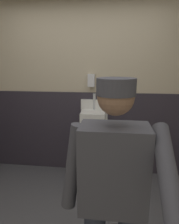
# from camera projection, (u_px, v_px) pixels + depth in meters

# --- Properties ---
(wall_back) EXTENTS (4.94, 0.12, 2.77)m
(wall_back) POSITION_uv_depth(u_px,v_px,m) (86.00, 83.00, 2.99)
(wall_back) COLOR beige
(wall_back) RESTS_ON ground_plane
(wainscot_band_back) EXTENTS (4.34, 0.03, 1.25)m
(wainscot_band_back) POSITION_uv_depth(u_px,v_px,m) (85.00, 132.00, 3.09)
(wainscot_band_back) COLOR #2D2833
(wainscot_band_back) RESTS_ON ground_plane
(urinal_solo) EXTENTS (0.40, 0.34, 1.24)m
(urinal_solo) POSITION_uv_depth(u_px,v_px,m) (93.00, 126.00, 2.90)
(urinal_solo) COLOR white
(urinal_solo) RESTS_ON ground_plane
(person) EXTENTS (0.62, 0.60, 1.59)m
(person) POSITION_uv_depth(u_px,v_px,m) (113.00, 189.00, 1.21)
(person) COLOR #2D3342
(person) RESTS_ON ground_plane
(soap_dispenser) EXTENTS (0.10, 0.07, 0.18)m
(soap_dispenser) POSITION_uv_depth(u_px,v_px,m) (91.00, 80.00, 2.87)
(soap_dispenser) COLOR silver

